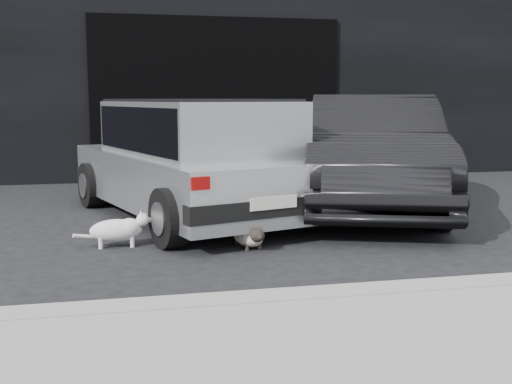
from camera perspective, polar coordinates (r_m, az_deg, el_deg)
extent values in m
plane|color=black|center=(6.49, -6.51, -3.47)|extent=(80.00, 80.00, 0.00)
cube|color=black|center=(12.49, -5.05, 13.73)|extent=(34.00, 4.00, 5.00)
cube|color=black|center=(10.44, -3.49, 8.21)|extent=(4.00, 0.10, 2.60)
cube|color=gray|center=(4.27, 11.08, -9.05)|extent=(18.00, 0.25, 0.12)
cube|color=gray|center=(3.27, 19.81, -14.98)|extent=(18.00, 2.20, 0.11)
cube|color=silver|center=(7.16, -5.85, 1.25)|extent=(2.55, 3.85, 0.56)
cube|color=silver|center=(6.95, -5.31, 5.70)|extent=(2.02, 2.66, 0.56)
cube|color=black|center=(6.95, -5.31, 5.70)|extent=(2.01, 2.58, 0.45)
cube|color=black|center=(5.67, 1.19, -1.41)|extent=(1.57, 0.61, 0.16)
cube|color=black|center=(8.74, -10.39, 1.91)|extent=(1.57, 0.61, 0.16)
cube|color=silver|center=(5.60, 1.59, -0.98)|extent=(0.45, 0.15, 0.11)
cube|color=#8C0707|center=(5.24, -4.96, 0.77)|extent=(0.16, 0.07, 0.11)
cube|color=#8C0707|center=(5.96, 7.32, 1.64)|extent=(0.16, 0.07, 0.11)
cube|color=black|center=(6.94, -5.34, 8.13)|extent=(1.95, 2.44, 0.03)
cylinder|color=black|center=(5.73, -7.71, -2.30)|extent=(0.35, 0.58, 0.54)
cylinder|color=slate|center=(5.69, -8.72, -2.39)|extent=(0.11, 0.29, 0.30)
cylinder|color=black|center=(6.46, 5.07, -1.05)|extent=(0.35, 0.58, 0.54)
cylinder|color=slate|center=(6.52, 5.85, -0.97)|extent=(0.11, 0.29, 0.30)
cylinder|color=black|center=(8.07, -14.40, 0.60)|extent=(0.35, 0.58, 0.54)
cylinder|color=slate|center=(8.04, -15.14, 0.55)|extent=(0.11, 0.29, 0.30)
cylinder|color=black|center=(8.60, -4.46, 1.31)|extent=(0.35, 0.58, 0.54)
cylinder|color=slate|center=(8.65, -3.81, 1.35)|extent=(0.11, 0.29, 0.30)
imported|color=black|center=(7.74, 10.35, 3.47)|extent=(2.74, 4.39, 1.37)
ellipsoid|color=beige|center=(5.76, -0.72, -3.94)|extent=(0.29, 0.49, 0.18)
ellipsoid|color=beige|center=(5.65, -0.32, -3.96)|extent=(0.23, 0.23, 0.17)
ellipsoid|color=black|center=(5.53, 0.13, -3.89)|extent=(0.14, 0.13, 0.12)
sphere|color=black|center=(5.49, 0.33, -4.06)|extent=(0.05, 0.05, 0.05)
cone|color=black|center=(5.54, 0.40, -3.29)|extent=(0.05, 0.06, 0.06)
cone|color=black|center=(5.52, -0.25, -3.34)|extent=(0.05, 0.06, 0.06)
cylinder|color=black|center=(5.67, 0.30, -4.86)|extent=(0.04, 0.04, 0.06)
cylinder|color=black|center=(5.63, -0.79, -4.95)|extent=(0.04, 0.04, 0.06)
cylinder|color=black|center=(5.91, -0.66, -4.30)|extent=(0.04, 0.04, 0.06)
cylinder|color=black|center=(5.88, -1.71, -4.39)|extent=(0.04, 0.04, 0.06)
cylinder|color=black|center=(5.99, -1.56, -3.74)|extent=(0.15, 0.24, 0.08)
ellipsoid|color=white|center=(5.89, -12.32, -3.36)|extent=(0.47, 0.24, 0.20)
ellipsoid|color=white|center=(5.89, -11.19, -3.12)|extent=(0.20, 0.20, 0.17)
ellipsoid|color=white|center=(5.88, -10.02, -2.42)|extent=(0.12, 0.13, 0.12)
sphere|color=white|center=(5.88, -9.51, -2.47)|extent=(0.05, 0.05, 0.05)
cone|color=white|center=(5.90, -10.18, -1.84)|extent=(0.05, 0.04, 0.06)
cone|color=white|center=(5.83, -10.16, -1.96)|extent=(0.05, 0.04, 0.06)
cylinder|color=white|center=(5.97, -10.97, -4.05)|extent=(0.04, 0.04, 0.12)
cylinder|color=white|center=(5.85, -10.94, -4.29)|extent=(0.04, 0.04, 0.12)
cylinder|color=white|center=(5.97, -13.62, -4.13)|extent=(0.04, 0.04, 0.12)
cylinder|color=white|center=(5.85, -13.65, -4.37)|extent=(0.04, 0.04, 0.12)
cylinder|color=white|center=(5.91, -14.78, -3.85)|extent=(0.25, 0.12, 0.08)
ellipsoid|color=gray|center=(5.87, -13.16, -3.22)|extent=(0.17, 0.13, 0.08)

